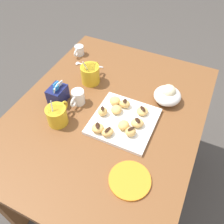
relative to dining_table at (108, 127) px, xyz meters
The scene contains 28 objects.
ground_plane 0.59m from the dining_table, ahead, with size 8.00×8.00×0.00m, color #423D38.
dining_table is the anchor object (origin of this frame).
pastry_plate_square 0.16m from the dining_table, 106.93° to the right, with size 0.27×0.27×0.02m, color white.
coffee_mug_mustard_left 0.28m from the dining_table, 131.18° to the left, with size 0.13×0.09×0.13m.
coffee_mug_mustard_right 0.29m from the dining_table, 47.95° to the left, with size 0.13×0.09×0.15m.
cream_pitcher_white 0.22m from the dining_table, 93.26° to the left, with size 0.10×0.06×0.07m.
sugar_caddy 0.29m from the dining_table, 98.41° to the left, with size 0.09×0.07×0.11m.
ice_cream_bowl 0.33m from the dining_table, 51.42° to the right, with size 0.13×0.13×0.10m.
chocolate_sauce_pitcher 0.51m from the dining_table, 45.76° to the left, with size 0.09×0.05×0.06m.
saucer_orange_left 0.37m from the dining_table, 140.87° to the right, with size 0.16×0.16×0.01m, color orange.
loose_spoon_near_saucer 0.39m from the dining_table, 45.19° to the left, with size 0.04×0.16×0.01m.
beignet_0 0.17m from the dining_table, 53.96° to the right, with size 0.04×0.05×0.04m, color #E5B260.
chocolate_drizzle_0 0.19m from the dining_table, 53.96° to the right, with size 0.03×0.02×0.01m, color black.
beignet_1 0.22m from the dining_table, 74.39° to the right, with size 0.05×0.05×0.03m, color #E5B260.
chocolate_drizzle_1 0.23m from the dining_table, 74.39° to the right, with size 0.04×0.02×0.01m, color black.
beignet_2 0.22m from the dining_table, 101.66° to the right, with size 0.05×0.06×0.03m, color #E5B260.
chocolate_drizzle_2 0.23m from the dining_table, 101.66° to the right, with size 0.03×0.02×0.01m, color black.
beignet_3 0.16m from the dining_table, 17.12° to the right, with size 0.05×0.05×0.03m, color #E5B260.
beignet_4 0.21m from the dining_table, 153.96° to the right, with size 0.05×0.04×0.03m, color #E5B260.
chocolate_drizzle_4 0.22m from the dining_table, 153.96° to the right, with size 0.04×0.01×0.01m, color black.
beignet_5 0.16m from the dining_table, behind, with size 0.04×0.04×0.04m, color #E5B260.
chocolate_drizzle_5 0.18m from the dining_table, behind, with size 0.03×0.02×0.01m, color black.
beignet_6 0.23m from the dining_table, 121.26° to the right, with size 0.05×0.04×0.04m, color #E5B260.
chocolate_drizzle_6 0.25m from the dining_table, 121.26° to the right, with size 0.03×0.01×0.01m, color black.
beignet_7 0.20m from the dining_table, 122.47° to the right, with size 0.05×0.05×0.04m, color #E5B260.
beignet_8 0.20m from the dining_table, behind, with size 0.05×0.05×0.03m, color #E5B260.
chocolate_drizzle_8 0.22m from the dining_table, behind, with size 0.03×0.02×0.01m, color black.
beignet_9 0.16m from the dining_table, 85.88° to the right, with size 0.05×0.05×0.03m, color #E5B260.
Camera 1 is at (-0.66, -0.33, 1.52)m, focal length 38.00 mm.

